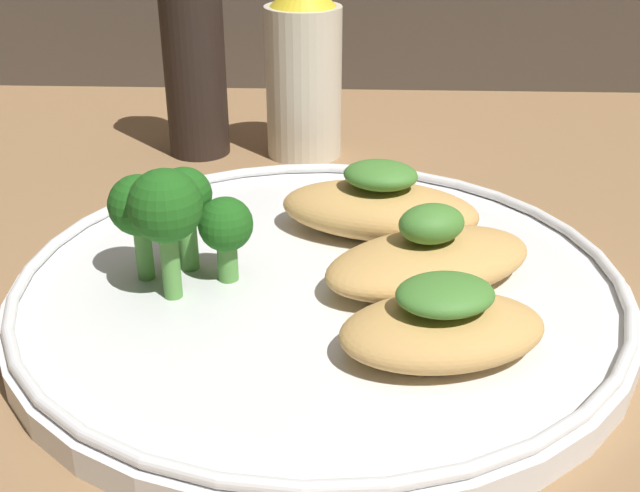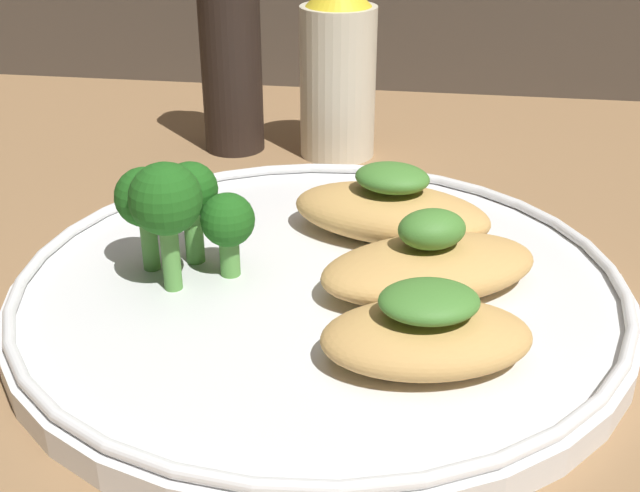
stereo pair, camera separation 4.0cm
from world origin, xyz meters
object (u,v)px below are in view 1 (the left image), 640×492
object	(u,v)px
broccoli_bunch	(175,210)
pepper_grinder	(193,47)
sauce_bottle	(304,70)
plate	(320,288)

from	to	relation	value
broccoli_bunch	pepper_grinder	world-z (taller)	pepper_grinder
sauce_bottle	pepper_grinder	size ratio (longest dim) A/B	0.76
broccoli_bunch	plate	bearing A→B (deg)	2.97
broccoli_bunch	pepper_grinder	size ratio (longest dim) A/B	0.40
sauce_bottle	pepper_grinder	world-z (taller)	pepper_grinder
broccoli_bunch	sauce_bottle	size ratio (longest dim) A/B	0.53
plate	pepper_grinder	size ratio (longest dim) A/B	1.76
plate	sauce_bottle	size ratio (longest dim) A/B	2.32
broccoli_bunch	sauce_bottle	world-z (taller)	sauce_bottle
sauce_bottle	broccoli_bunch	bearing A→B (deg)	-102.27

